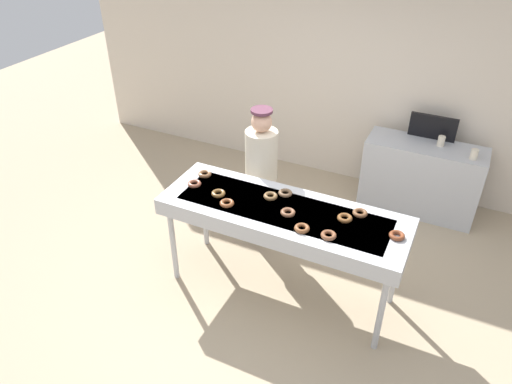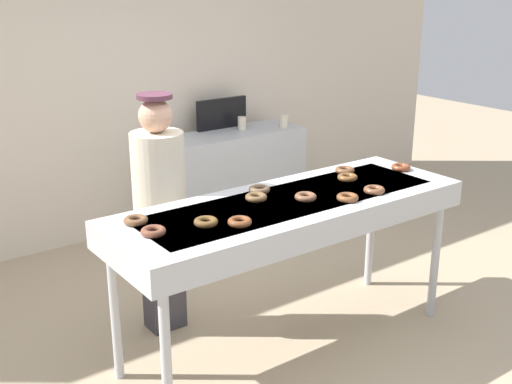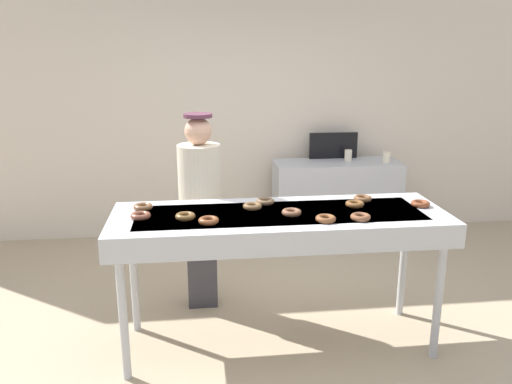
% 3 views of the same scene
% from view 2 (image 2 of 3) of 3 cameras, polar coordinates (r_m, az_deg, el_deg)
% --- Properties ---
extents(ground_plane, '(16.00, 16.00, 0.00)m').
position_cam_2_polar(ground_plane, '(4.35, 2.82, -13.21)').
color(ground_plane, tan).
extents(back_wall, '(8.00, 0.12, 3.06)m').
position_cam_2_polar(back_wall, '(5.89, -12.56, 10.73)').
color(back_wall, beige).
rests_on(back_wall, ground).
extents(fryer_conveyor, '(2.30, 0.78, 1.00)m').
position_cam_2_polar(fryer_conveyor, '(3.95, 3.03, -1.84)').
color(fryer_conveyor, '#B7BABF').
rests_on(fryer_conveyor, ground).
extents(chocolate_donut_0, '(0.15, 0.15, 0.04)m').
position_cam_2_polar(chocolate_donut_0, '(4.48, 7.86, 1.92)').
color(chocolate_donut_0, brown).
rests_on(chocolate_donut_0, fryer_conveyor).
extents(chocolate_donut_1, '(0.19, 0.19, 0.04)m').
position_cam_2_polar(chocolate_donut_1, '(4.32, 8.08, 1.29)').
color(chocolate_donut_1, brown).
rests_on(chocolate_donut_1, fryer_conveyor).
extents(chocolate_donut_2, '(0.19, 0.19, 0.04)m').
position_cam_2_polar(chocolate_donut_2, '(4.62, 12.67, 2.14)').
color(chocolate_donut_2, brown).
rests_on(chocolate_donut_2, fryer_conveyor).
extents(chocolate_donut_3, '(0.19, 0.19, 0.04)m').
position_cam_2_polar(chocolate_donut_3, '(3.93, 8.09, -0.49)').
color(chocolate_donut_3, brown).
rests_on(chocolate_donut_3, fryer_conveyor).
extents(chocolate_donut_4, '(0.17, 0.17, 0.04)m').
position_cam_2_polar(chocolate_donut_4, '(4.09, 10.40, 0.18)').
color(chocolate_donut_4, brown).
rests_on(chocolate_donut_4, fryer_conveyor).
extents(chocolate_donut_5, '(0.15, 0.15, 0.04)m').
position_cam_2_polar(chocolate_donut_5, '(3.42, -9.06, -3.45)').
color(chocolate_donut_5, brown).
rests_on(chocolate_donut_5, fryer_conveyor).
extents(chocolate_donut_6, '(0.19, 0.19, 0.04)m').
position_cam_2_polar(chocolate_donut_6, '(3.51, -1.44, -2.65)').
color(chocolate_donut_6, brown).
rests_on(chocolate_donut_6, fryer_conveyor).
extents(chocolate_donut_7, '(0.19, 0.19, 0.04)m').
position_cam_2_polar(chocolate_donut_7, '(3.91, 4.40, -0.43)').
color(chocolate_donut_7, brown).
rests_on(chocolate_donut_7, fryer_conveyor).
extents(chocolate_donut_8, '(0.14, 0.14, 0.04)m').
position_cam_2_polar(chocolate_donut_8, '(4.03, 0.31, 0.22)').
color(chocolate_donut_8, brown).
rests_on(chocolate_donut_8, fryer_conveyor).
extents(chocolate_donut_9, '(0.15, 0.15, 0.04)m').
position_cam_2_polar(chocolate_donut_9, '(3.52, -4.44, -2.65)').
color(chocolate_donut_9, brown).
rests_on(chocolate_donut_9, fryer_conveyor).
extents(chocolate_donut_10, '(0.18, 0.18, 0.04)m').
position_cam_2_polar(chocolate_donut_10, '(3.59, -10.57, -2.46)').
color(chocolate_donut_10, brown).
rests_on(chocolate_donut_10, fryer_conveyor).
extents(chocolate_donut_11, '(0.18, 0.18, 0.04)m').
position_cam_2_polar(chocolate_donut_11, '(3.89, 0.01, -0.47)').
color(chocolate_donut_11, brown).
rests_on(chocolate_donut_11, fryer_conveyor).
extents(worker_baker, '(0.34, 0.34, 1.61)m').
position_cam_2_polar(worker_baker, '(4.21, -8.51, -0.80)').
color(worker_baker, '#39363E').
rests_on(worker_baker, ground).
extents(prep_counter, '(1.37, 0.51, 0.90)m').
position_cam_2_polar(prep_counter, '(6.19, -1.93, 1.26)').
color(prep_counter, '#B7BABF').
rests_on(prep_counter, ground).
extents(paper_cup_0, '(0.08, 0.08, 0.12)m').
position_cam_2_polar(paper_cup_0, '(6.18, -1.25, 6.11)').
color(paper_cup_0, beige).
rests_on(paper_cup_0, prep_counter).
extents(paper_cup_1, '(0.08, 0.08, 0.12)m').
position_cam_2_polar(paper_cup_1, '(6.26, 2.47, 6.27)').
color(paper_cup_1, beige).
rests_on(paper_cup_1, prep_counter).
extents(menu_display, '(0.54, 0.04, 0.29)m').
position_cam_2_polar(menu_display, '(6.21, -3.05, 6.95)').
color(menu_display, black).
rests_on(menu_display, prep_counter).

